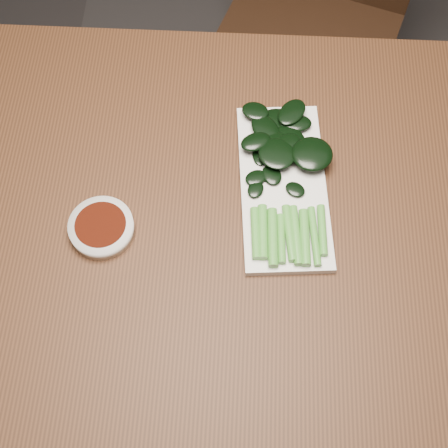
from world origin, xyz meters
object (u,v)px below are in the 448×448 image
gai_lan (284,168)px  serving_plate (283,186)px  sauce_bowl (102,228)px  chair_far (314,11)px  table (221,235)px

gai_lan → serving_plate: bearing=-90.1°
sauce_bowl → serving_plate: bearing=18.2°
chair_far → serving_plate: 0.73m
chair_far → serving_plate: bearing=-79.6°
chair_far → gai_lan: 0.72m
table → serving_plate: size_ratio=4.29×
serving_plate → gai_lan: (0.00, 0.02, 0.02)m
serving_plate → gai_lan: size_ratio=1.01×
table → chair_far: size_ratio=1.57×
serving_plate → sauce_bowl: bearing=-161.8°
table → serving_plate: 0.14m
serving_plate → gai_lan: gai_lan is taller
chair_far → sauce_bowl: (-0.39, -0.77, 0.28)m
chair_far → gai_lan: (-0.10, -0.65, 0.29)m
table → gai_lan: size_ratio=4.32×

